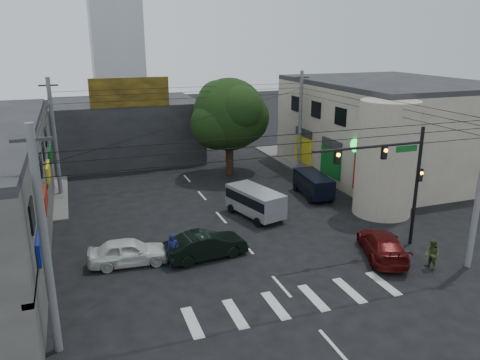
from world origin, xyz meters
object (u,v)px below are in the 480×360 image
white_compact (129,252)px  navy_van (313,185)px  street_tree (229,115)px  pedestrian_olive (432,255)px  dark_sedan (206,245)px  utility_pole_far_right (300,122)px  utility_pole_far_left (55,138)px  utility_pole_near_left (45,245)px  maroon_sedan (382,245)px  traffic_gantry (395,170)px  traffic_officer (173,250)px  utility_pole_near_right (480,186)px  silver_minivan (255,203)px

white_compact → navy_van: 16.52m
street_tree → pedestrian_olive: (4.37, -21.05, -4.62)m
dark_sedan → navy_van: navy_van is taller
utility_pole_far_right → utility_pole_far_left: bearing=180.0°
utility_pole_near_left → white_compact: size_ratio=2.05×
street_tree → maroon_sedan: (2.80, -18.87, -4.75)m
traffic_gantry → maroon_sedan: size_ratio=1.33×
white_compact → navy_van: navy_van is taller
traffic_officer → pedestrian_olive: 13.96m
traffic_gantry → navy_van: bearing=88.0°
street_tree → utility_pole_near_right: utility_pole_near_right is taller
street_tree → utility_pole_far_left: bearing=-176.1°
utility_pole_far_right → navy_van: 8.35m
utility_pole_near_left → utility_pole_far_left: same height
utility_pole_near_right → utility_pole_far_left: same height
dark_sedan → utility_pole_far_left: bearing=21.6°
utility_pole_near_left → utility_pole_near_right: 21.00m
traffic_officer → white_compact: bearing=151.8°
street_tree → traffic_gantry: 18.42m
street_tree → traffic_officer: bearing=-118.4°
traffic_gantry → utility_pole_near_left: bearing=-169.2°
utility_pole_near_left → traffic_gantry: bearing=10.8°
utility_pole_near_left → traffic_officer: utility_pole_near_left is taller
traffic_gantry → dark_sedan: traffic_gantry is taller
utility_pole_near_left → navy_van: (18.68, 13.39, -3.70)m
utility_pole_near_right → traffic_officer: bearing=160.0°
utility_pole_near_right → utility_pole_far_right: size_ratio=1.00×
maroon_sedan → navy_van: navy_van is taller
white_compact → pedestrian_olive: (15.25, -6.15, 0.11)m
utility_pole_near_left → silver_minivan: 17.17m
navy_van → white_compact: bearing=120.0°
street_tree → utility_pole_near_right: (6.50, -21.50, -0.87)m
white_compact → pedestrian_olive: bearing=-107.1°
navy_van → pedestrian_olive: size_ratio=2.71×
traffic_gantry → dark_sedan: 11.51m
silver_minivan → dark_sedan: bearing=120.0°
utility_pole_far_left → utility_pole_far_right: same height
street_tree → pedestrian_olive: size_ratio=5.08×
utility_pole_near_right → utility_pole_far_left: size_ratio=1.00×
maroon_sedan → utility_pole_near_right: bearing=165.6°
traffic_gantry → utility_pole_near_right: size_ratio=0.78×
maroon_sedan → pedestrian_olive: bearing=146.8°
utility_pole_far_left → dark_sedan: bearing=-61.8°
silver_minivan → traffic_officer: silver_minivan is taller
traffic_gantry → utility_pole_far_left: 25.00m
utility_pole_near_left → dark_sedan: 10.54m
utility_pole_near_right → white_compact: bearing=159.2°
pedestrian_olive → traffic_officer: bearing=-112.9°
utility_pole_far_left → utility_pole_far_right: bearing=0.0°
utility_pole_far_right → traffic_officer: (-15.14, -15.00, -3.65)m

